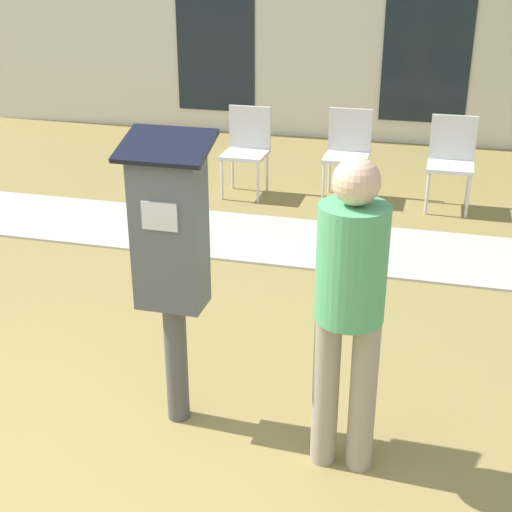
# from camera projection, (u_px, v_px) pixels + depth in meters

# --- Properties ---
(sidewalk) EXTENTS (12.00, 1.10, 0.02)m
(sidewalk) POSITION_uv_depth(u_px,v_px,m) (236.00, 236.00, 6.40)
(sidewalk) COLOR #B7B2A8
(sidewalk) RESTS_ON ground
(building_facade) EXTENTS (10.00, 0.26, 3.20)m
(building_facade) POSITION_uv_depth(u_px,v_px,m) (320.00, 14.00, 9.25)
(building_facade) COLOR silver
(building_facade) RESTS_ON ground
(parking_meter) EXTENTS (0.44, 0.31, 1.59)m
(parking_meter) POSITION_uv_depth(u_px,v_px,m) (170.00, 247.00, 3.54)
(parking_meter) COLOR #4C4C4C
(parking_meter) RESTS_ON ground
(person_standing) EXTENTS (0.32, 0.32, 1.58)m
(person_standing) POSITION_uv_depth(u_px,v_px,m) (350.00, 297.00, 3.23)
(person_standing) COLOR gray
(person_standing) RESTS_ON ground
(outdoor_chair_left) EXTENTS (0.44, 0.44, 0.90)m
(outdoor_chair_left) POSITION_uv_depth(u_px,v_px,m) (247.00, 144.00, 7.35)
(outdoor_chair_left) COLOR silver
(outdoor_chair_left) RESTS_ON ground
(outdoor_chair_middle) EXTENTS (0.44, 0.44, 0.90)m
(outdoor_chair_middle) POSITION_uv_depth(u_px,v_px,m) (348.00, 147.00, 7.24)
(outdoor_chair_middle) COLOR silver
(outdoor_chair_middle) RESTS_ON ground
(outdoor_chair_right) EXTENTS (0.44, 0.44, 0.90)m
(outdoor_chair_right) POSITION_uv_depth(u_px,v_px,m) (451.00, 155.00, 6.95)
(outdoor_chair_right) COLOR silver
(outdoor_chair_right) RESTS_ON ground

